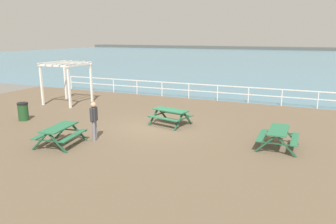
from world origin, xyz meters
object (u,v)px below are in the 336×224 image
object	(u,v)px
visitor	(94,119)
picnic_table_near_right	(170,113)
litter_bin	(23,111)
lattice_pergola	(66,73)
picnic_table_mid_centre	(278,134)
picnic_table_near_left	(60,131)

from	to	relation	value
visitor	picnic_table_near_right	bearing A→B (deg)	-134.05
picnic_table_near_right	litter_bin	xyz separation A→B (m)	(-7.44, -2.31, -0.10)
lattice_pergola	litter_bin	xyz separation A→B (m)	(0.84, -4.48, -1.52)
picnic_table_near_right	lattice_pergola	size ratio (longest dim) A/B	0.78
picnic_table_near_right	picnic_table_mid_centre	bearing A→B (deg)	-2.36
lattice_pergola	litter_bin	world-z (taller)	lattice_pergola
lattice_pergola	visitor	bearing A→B (deg)	-42.22
picnic_table_mid_centre	lattice_pergola	bearing A→B (deg)	75.22
picnic_table_mid_centre	lattice_pergola	distance (m)	14.10
picnic_table_mid_centre	visitor	bearing A→B (deg)	106.33
picnic_table_near_left	lattice_pergola	size ratio (longest dim) A/B	0.74
picnic_table_near_right	lattice_pergola	world-z (taller)	lattice_pergola
picnic_table_near_left	visitor	distance (m)	1.46
picnic_table_mid_centre	visitor	distance (m)	7.55
visitor	lattice_pergola	xyz separation A→B (m)	(-6.30, 5.73, 1.05)
picnic_table_near_right	lattice_pergola	distance (m)	8.68
picnic_table_near_right	picnic_table_mid_centre	world-z (taller)	same
picnic_table_near_left	lattice_pergola	xyz separation A→B (m)	(-5.37, 6.80, 1.41)
picnic_table_near_right	litter_bin	world-z (taller)	litter_bin
picnic_table_mid_centre	litter_bin	distance (m)	12.73
picnic_table_mid_centre	lattice_pergola	world-z (taller)	lattice_pergola
picnic_table_near_left	litter_bin	world-z (taller)	litter_bin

